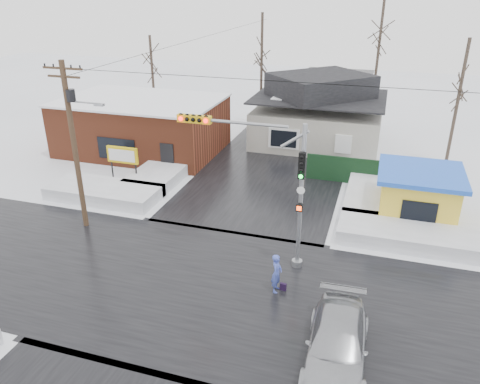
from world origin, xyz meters
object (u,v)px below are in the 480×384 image
(marquee_sign, at_px, (123,156))
(kiosk, at_px, (418,194))
(traffic_signal, at_px, (267,174))
(pedestrian, at_px, (277,274))
(utility_pole, at_px, (74,138))
(car, at_px, (337,344))

(marquee_sign, xyz_separation_m, kiosk, (18.50, 0.50, -0.46))
(marquee_sign, bearing_deg, kiosk, 1.55)
(traffic_signal, distance_m, marquee_sign, 13.42)
(traffic_signal, distance_m, pedestrian, 4.39)
(traffic_signal, height_order, utility_pole, utility_pole)
(traffic_signal, distance_m, car, 7.90)
(kiosk, bearing_deg, marquee_sign, -178.45)
(traffic_signal, relative_size, marquee_sign, 2.75)
(kiosk, height_order, pedestrian, kiosk)
(pedestrian, bearing_deg, kiosk, -31.48)
(traffic_signal, bearing_deg, kiosk, 44.84)
(marquee_sign, xyz_separation_m, car, (15.50, -12.15, -1.16))
(traffic_signal, relative_size, pedestrian, 3.88)
(marquee_sign, height_order, car, marquee_sign)
(pedestrian, bearing_deg, car, -137.34)
(utility_pole, relative_size, kiosk, 1.96)
(traffic_signal, xyz_separation_m, utility_pole, (-10.36, 0.53, 0.57))
(kiosk, distance_m, pedestrian, 11.02)
(marquee_sign, distance_m, pedestrian, 15.29)
(kiosk, bearing_deg, car, -103.36)
(kiosk, bearing_deg, pedestrian, -122.95)
(traffic_signal, distance_m, kiosk, 10.43)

